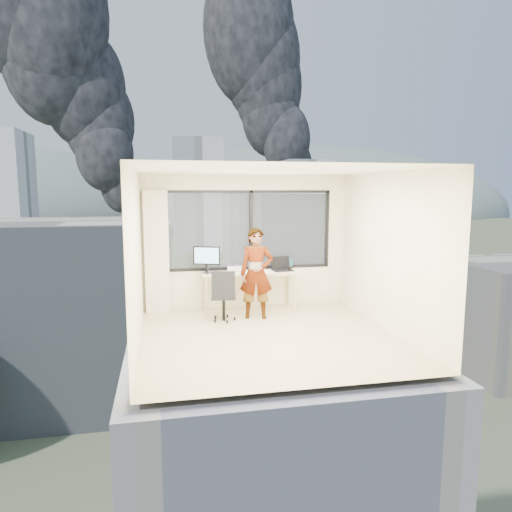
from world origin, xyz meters
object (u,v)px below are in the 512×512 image
object	(u,v)px
desk	(249,291)
chair	(224,295)
person	(256,273)
laptop	(283,265)
monitor	(207,259)
game_console	(235,268)
handbag	(286,263)

from	to	relation	value
desk	chair	size ratio (longest dim) A/B	1.91
desk	chair	world-z (taller)	chair
person	laptop	world-z (taller)	person
person	monitor	xyz separation A→B (m)	(-0.83, 0.61, 0.19)
chair	game_console	bearing A→B (deg)	76.57
person	handbag	world-z (taller)	person
person	handbag	distance (m)	1.10
desk	chair	distance (m)	0.85
laptop	handbag	world-z (taller)	laptop
chair	person	xyz separation A→B (m)	(0.61, 0.07, 0.35)
desk	handbag	world-z (taller)	handbag
desk	chair	bearing A→B (deg)	-132.97
desk	person	world-z (taller)	person
person	desk	bearing A→B (deg)	103.94
desk	person	size ratio (longest dim) A/B	1.10
person	handbag	size ratio (longest dim) A/B	5.79
chair	desk	bearing A→B (deg)	55.61
chair	person	bearing A→B (deg)	15.19
monitor	handbag	bearing A→B (deg)	25.46
chair	person	distance (m)	0.70
game_console	handbag	bearing A→B (deg)	-0.25
game_console	monitor	bearing A→B (deg)	-163.56
monitor	handbag	distance (m)	1.62
desk	person	xyz separation A→B (m)	(0.03, -0.55, 0.44)
chair	monitor	size ratio (longest dim) A/B	1.82
desk	monitor	size ratio (longest dim) A/B	3.47
desk	laptop	world-z (taller)	laptop
desk	laptop	xyz separation A→B (m)	(0.67, 0.00, 0.50)
chair	laptop	xyz separation A→B (m)	(1.24, 0.62, 0.40)
game_console	desk	bearing A→B (deg)	-45.22
person	handbag	xyz separation A→B (m)	(0.77, 0.78, 0.04)
person	game_console	distance (m)	0.82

